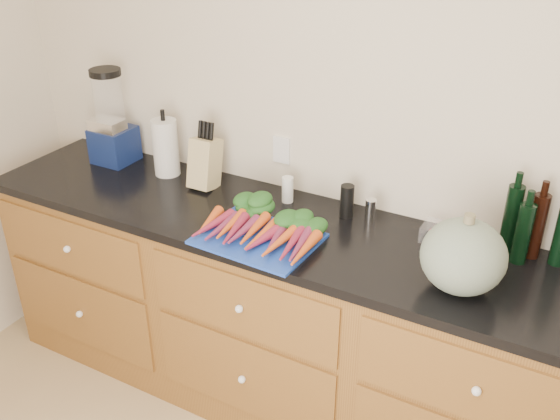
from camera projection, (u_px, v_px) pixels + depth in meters
The scene contains 14 objects.
wall_back at pixel (421, 133), 2.42m from camera, with size 4.10×0.05×2.60m, color beige.
cabinets at pixel (375, 352), 2.57m from camera, with size 3.60×0.64×0.90m.
countertop at pixel (384, 255), 2.35m from camera, with size 3.64×0.62×0.04m, color black.
cutting_board at pixel (258, 239), 2.41m from camera, with size 0.45×0.34×0.01m, color #1B40B0.
carrots at pixel (263, 227), 2.42m from camera, with size 0.48×0.33×0.06m.
squash at pixel (463, 256), 2.07m from camera, with size 0.29×0.29×0.26m, color #5D6F5D.
blender_appliance at pixel (111, 122), 2.98m from camera, with size 0.18×0.18×0.46m.
paper_towel at pixel (166, 148), 2.88m from camera, with size 0.12×0.12×0.27m, color silver.
knife_block at pixel (205, 163), 2.78m from camera, with size 0.11×0.11×0.22m, color tan.
grinder_salt at pixel (288, 190), 2.67m from camera, with size 0.05×0.05×0.11m, color white.
grinder_pepper at pixel (347, 201), 2.54m from camera, with size 0.06×0.06×0.14m, color black.
canister_chrome at pixel (370, 211), 2.51m from camera, with size 0.04×0.04×0.10m, color silver.
tomato_box at pixel (440, 234), 2.39m from camera, with size 0.14×0.11×0.06m, color white.
bottles at pixel (534, 227), 2.24m from camera, with size 0.24×0.12×0.29m.
Camera 1 is at (0.61, -0.63, 2.18)m, focal length 40.00 mm.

